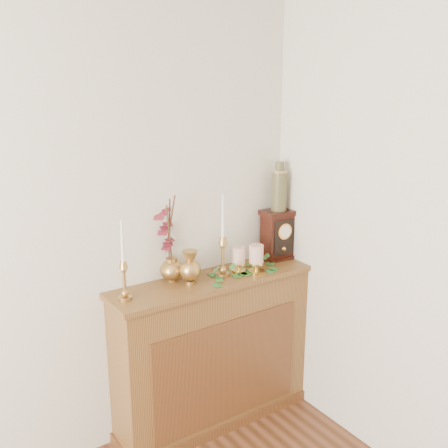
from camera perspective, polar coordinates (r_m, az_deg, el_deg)
console_shelf at (r=3.21m, az=-1.14°, el=-14.09°), size 1.24×0.34×0.93m
candlestick_left at (r=2.71m, az=-10.84°, el=-5.39°), size 0.07×0.07×0.43m
candlestick_center at (r=2.97m, az=-0.13°, el=-2.86°), size 0.08×0.08×0.48m
bud_vase at (r=2.88m, az=-3.71°, el=-4.77°), size 0.12×0.12×0.19m
ginger_jar at (r=2.92m, az=-6.28°, el=-1.89°), size 0.20×0.22×0.50m
pillar_candle_left at (r=3.05m, az=1.63°, el=-3.76°), size 0.08×0.08×0.16m
pillar_candle_right at (r=3.05m, az=3.53°, el=-3.65°), size 0.09×0.09×0.18m
ivy_garland at (r=3.04m, az=1.51°, el=-5.30°), size 0.49×0.23×0.09m
mantel_clock at (r=3.29m, az=5.91°, el=-1.19°), size 0.22×0.16×0.31m
ceramic_vase at (r=3.22m, az=6.02°, el=3.84°), size 0.09×0.09×0.30m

